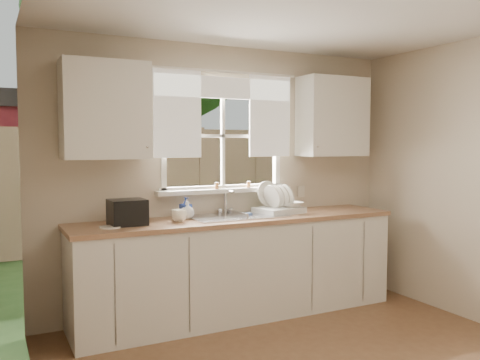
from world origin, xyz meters
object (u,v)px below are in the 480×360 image
dish_rack (278,206)px  black_appliance (127,212)px  cup (179,216)px  soap_bottle_a (271,198)px

dish_rack → black_appliance: size_ratio=1.68×
dish_rack → black_appliance: dish_rack is taller
cup → black_appliance: (-0.44, 0.03, 0.05)m
dish_rack → black_appliance: bearing=-177.9°
cup → black_appliance: size_ratio=0.46×
soap_bottle_a → cup: size_ratio=1.94×
dish_rack → soap_bottle_a: (0.00, 0.13, 0.06)m
soap_bottle_a → black_appliance: size_ratio=0.89×
dish_rack → cup: (-1.04, -0.08, -0.02)m
dish_rack → soap_bottle_a: 0.15m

